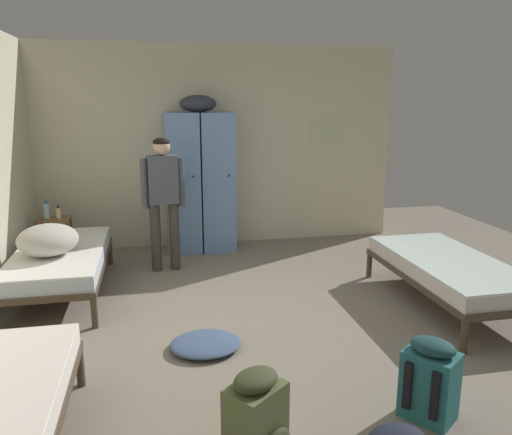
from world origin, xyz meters
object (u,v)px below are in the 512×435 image
(locker_bank, at_px, (200,179))
(bedding_heap, at_px, (48,240))
(backpack_olive, at_px, (257,419))
(bed_left_rear, at_px, (60,260))
(backpack_teal, at_px, (430,380))
(person_traveler, at_px, (163,192))
(clothes_pile_denim, at_px, (206,344))
(shelf_unit, at_px, (55,236))
(lotion_bottle, at_px, (58,213))
(bed_right, at_px, (449,269))
(water_bottle, at_px, (46,210))

(locker_bank, xyz_separation_m, bedding_heap, (-1.67, -1.51, -0.32))
(backpack_olive, bearing_deg, bed_left_rear, 117.70)
(backpack_olive, height_order, backpack_teal, same)
(bed_left_rear, height_order, backpack_olive, backpack_olive)
(person_traveler, bearing_deg, clothes_pile_denim, -82.98)
(shelf_unit, height_order, bedding_heap, bedding_heap)
(locker_bank, distance_m, lotion_bottle, 1.83)
(bed_left_rear, distance_m, bed_right, 3.97)
(bed_left_rear, relative_size, backpack_olive, 3.45)
(bedding_heap, xyz_separation_m, clothes_pile_denim, (1.42, -1.34, -0.60))
(bed_right, xyz_separation_m, person_traveler, (-2.72, 1.66, 0.58))
(bed_left_rear, relative_size, person_traveler, 1.20)
(water_bottle, bearing_deg, backpack_teal, -52.21)
(bedding_heap, height_order, person_traveler, person_traveler)
(locker_bank, xyz_separation_m, lotion_bottle, (-1.78, -0.23, -0.33))
(person_traveler, distance_m, backpack_olive, 3.53)
(backpack_olive, bearing_deg, locker_bank, 88.71)
(shelf_unit, xyz_separation_m, water_bottle, (-0.08, 0.02, 0.32))
(bed_left_rear, bearing_deg, locker_bank, 39.94)
(person_traveler, bearing_deg, backpack_teal, -64.27)
(bedding_heap, height_order, backpack_teal, bedding_heap)
(water_bottle, xyz_separation_m, backpack_teal, (3.01, -3.88, -0.41))
(locker_bank, distance_m, bed_right, 3.34)
(bed_right, xyz_separation_m, water_bottle, (-4.15, 2.26, 0.29))
(bedding_heap, xyz_separation_m, person_traveler, (1.17, 0.73, 0.31))
(bedding_heap, height_order, lotion_bottle, bedding_heap)
(lotion_bottle, xyz_separation_m, clothes_pile_denim, (1.54, -2.62, -0.60))
(lotion_bottle, bearing_deg, shelf_unit, 150.26)
(person_traveler, bearing_deg, bed_right, -31.34)
(backpack_olive, xyz_separation_m, backpack_teal, (1.17, 0.16, 0.00))
(lotion_bottle, height_order, clothes_pile_denim, lotion_bottle)
(water_bottle, relative_size, lotion_bottle, 1.35)
(shelf_unit, height_order, clothes_pile_denim, shelf_unit)
(locker_bank, bearing_deg, person_traveler, -122.87)
(locker_bank, bearing_deg, clothes_pile_denim, -94.96)
(bed_left_rear, xyz_separation_m, backpack_teal, (2.68, -2.71, -0.12))
(water_bottle, distance_m, lotion_bottle, 0.16)
(water_bottle, relative_size, clothes_pile_denim, 0.38)
(water_bottle, height_order, backpack_olive, water_bottle)
(lotion_bottle, relative_size, backpack_olive, 0.30)
(locker_bank, xyz_separation_m, clothes_pile_denim, (-0.25, -2.86, -0.93))
(bed_right, height_order, backpack_olive, backpack_olive)
(bed_left_rear, distance_m, lotion_bottle, 1.15)
(bed_left_rear, relative_size, lotion_bottle, 11.56)
(lotion_bottle, height_order, backpack_olive, lotion_bottle)
(clothes_pile_denim, bearing_deg, water_bottle, 122.16)
(shelf_unit, relative_size, water_bottle, 2.56)
(bedding_heap, relative_size, water_bottle, 2.77)
(locker_bank, distance_m, water_bottle, 1.96)
(person_traveler, distance_m, clothes_pile_denim, 2.28)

